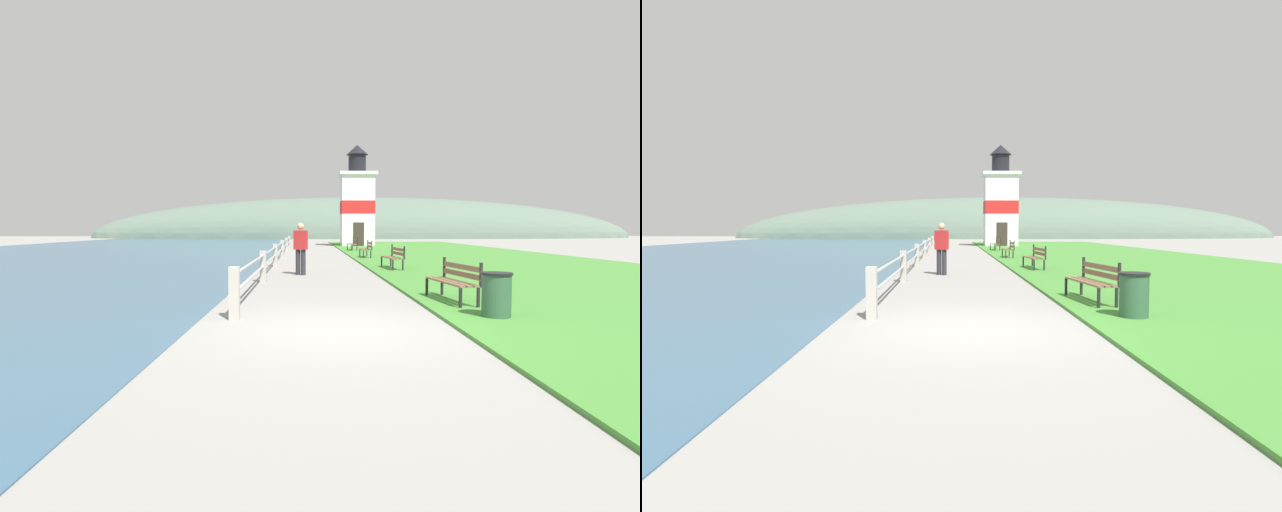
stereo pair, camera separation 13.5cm
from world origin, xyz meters
The scene contains 12 objects.
ground_plane centered at (0.00, 0.00, 0.00)m, with size 160.00×160.00×0.00m, color gray.
grass_verge centered at (7.88, 18.04, 0.03)m, with size 12.00×54.13×0.06m.
water_strip centered at (-14.38, 18.04, 0.01)m, with size 24.00×86.61×0.01m.
seawall_railing centered at (-1.78, 15.84, 0.56)m, with size 0.18×29.85×0.94m.
park_bench_near centered at (2.66, 2.73, 0.54)m, with size 0.69×1.92×0.94m.
park_bench_midway centered at (2.84, 11.05, 0.54)m, with size 0.60×1.93×0.94m.
park_bench_far centered at (2.67, 18.06, 0.54)m, with size 0.48×1.65×0.94m.
park_bench_by_lighthouse centered at (2.71, 25.94, 0.54)m, with size 0.61×1.74×0.94m.
lighthouse centered at (3.85, 34.64, 3.60)m, with size 3.12×3.12×8.54m.
person_strolling centered at (-0.69, 9.17, 0.96)m, with size 0.49×0.38×1.78m.
trash_bin centered at (2.83, 0.82, 0.42)m, with size 0.54×0.54×0.84m.
distant_hillside centered at (8.00, 66.09, 0.00)m, with size 80.00×16.00×12.00m.
Camera 2 is at (-0.39, -7.78, 1.64)m, focal length 28.00 mm.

